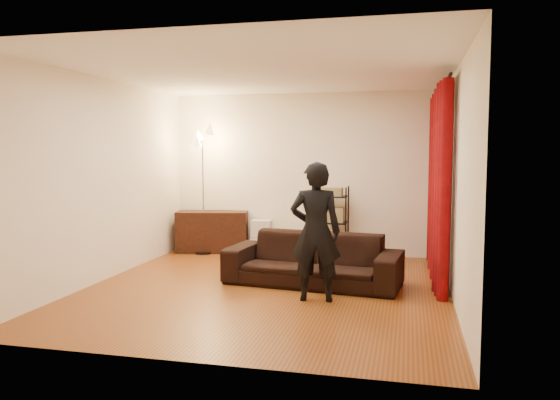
% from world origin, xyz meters
% --- Properties ---
extents(floor, '(5.00, 5.00, 0.00)m').
position_xyz_m(floor, '(0.00, 0.00, 0.00)').
color(floor, brown).
rests_on(floor, ground).
extents(ceiling, '(5.00, 5.00, 0.00)m').
position_xyz_m(ceiling, '(0.00, 0.00, 2.70)').
color(ceiling, white).
rests_on(ceiling, ground).
extents(wall_back, '(5.00, 0.00, 5.00)m').
position_xyz_m(wall_back, '(0.00, 2.50, 1.35)').
color(wall_back, white).
rests_on(wall_back, ground).
extents(wall_front, '(5.00, 0.00, 5.00)m').
position_xyz_m(wall_front, '(0.00, -2.50, 1.35)').
color(wall_front, white).
rests_on(wall_front, ground).
extents(wall_left, '(0.00, 5.00, 5.00)m').
position_xyz_m(wall_left, '(-2.25, 0.00, 1.35)').
color(wall_left, white).
rests_on(wall_left, ground).
extents(wall_right, '(0.00, 5.00, 5.00)m').
position_xyz_m(wall_right, '(2.25, 0.00, 1.35)').
color(wall_right, white).
rests_on(wall_right, ground).
extents(curtain_rod, '(0.04, 2.65, 0.04)m').
position_xyz_m(curtain_rod, '(2.15, 1.12, 2.58)').
color(curtain_rod, black).
rests_on(curtain_rod, wall_right).
extents(curtain, '(0.22, 2.65, 2.55)m').
position_xyz_m(curtain, '(2.13, 1.12, 1.28)').
color(curtain, '#790307').
rests_on(curtain, ground).
extents(sofa, '(2.34, 1.14, 0.66)m').
position_xyz_m(sofa, '(0.53, 0.35, 0.33)').
color(sofa, black).
rests_on(sofa, ground).
extents(person, '(0.64, 0.47, 1.61)m').
position_xyz_m(person, '(0.69, -0.40, 0.81)').
color(person, black).
rests_on(person, ground).
extents(media_cabinet, '(1.27, 0.68, 0.70)m').
position_xyz_m(media_cabinet, '(-1.55, 2.23, 0.35)').
color(media_cabinet, black).
rests_on(media_cabinet, ground).
extents(storage_boxes, '(0.36, 0.29, 0.57)m').
position_xyz_m(storage_boxes, '(-0.69, 2.31, 0.28)').
color(storage_boxes, beige).
rests_on(storage_boxes, ground).
extents(wire_shelf, '(0.62, 0.53, 1.16)m').
position_xyz_m(wire_shelf, '(0.51, 2.16, 0.58)').
color(wire_shelf, black).
rests_on(wire_shelf, ground).
extents(floor_lamp, '(0.49, 0.49, 2.12)m').
position_xyz_m(floor_lamp, '(-1.65, 2.06, 1.06)').
color(floor_lamp, silver).
rests_on(floor_lamp, ground).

